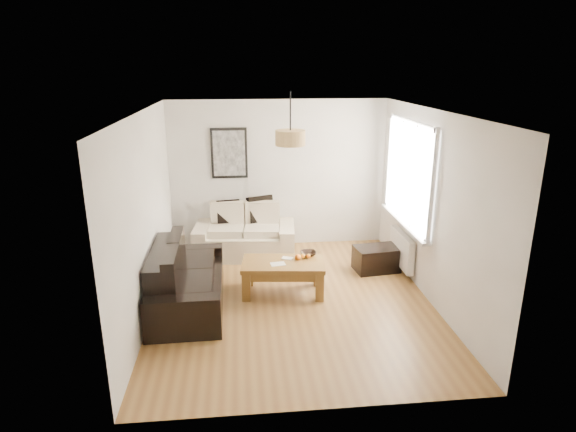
{
  "coord_description": "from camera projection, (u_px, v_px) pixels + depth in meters",
  "views": [
    {
      "loc": [
        -0.68,
        -6.02,
        3.16
      ],
      "look_at": [
        0.0,
        0.6,
        1.05
      ],
      "focal_mm": 29.92,
      "sensor_mm": 36.0,
      "label": 1
    }
  ],
  "objects": [
    {
      "name": "loveseat_cream",
      "position": [
        245.0,
        231.0,
        8.23
      ],
      "size": [
        1.77,
        1.08,
        0.84
      ],
      "primitive_type": null,
      "rotation": [
        0.0,
        0.0,
        -0.1
      ],
      "color": "beige",
      "rests_on": "floor"
    },
    {
      "name": "window_bay",
      "position": [
        410.0,
        173.0,
        7.18
      ],
      "size": [
        0.14,
        1.9,
        1.6
      ],
      "primitive_type": null,
      "color": "white",
      "rests_on": "wall_right"
    },
    {
      "name": "cushion_left",
      "position": [
        228.0,
        211.0,
        8.3
      ],
      "size": [
        0.41,
        0.18,
        0.4
      ],
      "primitive_type": "cube",
      "rotation": [
        0.0,
        0.0,
        0.14
      ],
      "color": "black",
      "rests_on": "loveseat_cream"
    },
    {
      "name": "ottoman",
      "position": [
        376.0,
        259.0,
        7.65
      ],
      "size": [
        0.74,
        0.52,
        0.39
      ],
      "primitive_type": "cube",
      "rotation": [
        0.0,
        0.0,
        0.13
      ],
      "color": "black",
      "rests_on": "floor"
    },
    {
      "name": "wall_back",
      "position": [
        278.0,
        175.0,
        8.47
      ],
      "size": [
        3.8,
        0.04,
        2.6
      ],
      "primitive_type": null,
      "color": "silver",
      "rests_on": "floor"
    },
    {
      "name": "orange_c",
      "position": [
        298.0,
        257.0,
        6.87
      ],
      "size": [
        0.11,
        0.11,
        0.09
      ],
      "primitive_type": "sphere",
      "rotation": [
        0.0,
        0.0,
        -0.22
      ],
      "color": "orange",
      "rests_on": "fruit_bowl"
    },
    {
      "name": "papers",
      "position": [
        278.0,
        264.0,
        6.73
      ],
      "size": [
        0.22,
        0.17,
        0.01
      ],
      "primitive_type": "cube",
      "rotation": [
        0.0,
        0.0,
        0.13
      ],
      "color": "silver",
      "rests_on": "coffee_table"
    },
    {
      "name": "coffee_table",
      "position": [
        283.0,
        277.0,
        6.89
      ],
      "size": [
        1.23,
        0.76,
        0.48
      ],
      "primitive_type": null,
      "rotation": [
        0.0,
        0.0,
        -0.11
      ],
      "color": "brown",
      "rests_on": "floor"
    },
    {
      "name": "wall_front",
      "position": [
        321.0,
        286.0,
        4.2
      ],
      "size": [
        3.8,
        0.04,
        2.6
      ],
      "primitive_type": null,
      "color": "silver",
      "rests_on": "floor"
    },
    {
      "name": "cushion_right",
      "position": [
        261.0,
        209.0,
        8.35
      ],
      "size": [
        0.47,
        0.29,
        0.45
      ],
      "primitive_type": "cube",
      "rotation": [
        0.0,
        0.0,
        0.37
      ],
      "color": "black",
      "rests_on": "loveseat_cream"
    },
    {
      "name": "fruit_bowl",
      "position": [
        308.0,
        254.0,
        7.04
      ],
      "size": [
        0.24,
        0.24,
        0.06
      ],
      "primitive_type": "imported",
      "rotation": [
        0.0,
        0.0,
        0.03
      ],
      "color": "black",
      "rests_on": "coffee_table"
    },
    {
      "name": "wall_left",
      "position": [
        146.0,
        216.0,
        6.15
      ],
      "size": [
        0.04,
        4.5,
        2.6
      ],
      "primitive_type": null,
      "color": "silver",
      "rests_on": "floor"
    },
    {
      "name": "orange_a",
      "position": [
        303.0,
        256.0,
        6.92
      ],
      "size": [
        0.07,
        0.07,
        0.06
      ],
      "primitive_type": "sphere",
      "rotation": [
        0.0,
        0.0,
        -0.08
      ],
      "color": "orange",
      "rests_on": "fruit_bowl"
    },
    {
      "name": "radiator",
      "position": [
        402.0,
        249.0,
        7.55
      ],
      "size": [
        0.1,
        0.9,
        0.52
      ],
      "primitive_type": "cube",
      "color": "white",
      "rests_on": "wall_right"
    },
    {
      "name": "floor",
      "position": [
        292.0,
        300.0,
        6.73
      ],
      "size": [
        4.5,
        4.5,
        0.0
      ],
      "primitive_type": "plane",
      "color": "brown",
      "rests_on": "ground"
    },
    {
      "name": "poster",
      "position": [
        229.0,
        153.0,
        8.24
      ],
      "size": [
        0.62,
        0.04,
        0.87
      ],
      "primitive_type": null,
      "color": "black",
      "rests_on": "wall_back"
    },
    {
      "name": "wall_right",
      "position": [
        431.0,
        207.0,
        6.52
      ],
      "size": [
        0.04,
        4.5,
        2.6
      ],
      "primitive_type": null,
      "color": "silver",
      "rests_on": "floor"
    },
    {
      "name": "pendant_shade",
      "position": [
        290.0,
        138.0,
        6.34
      ],
      "size": [
        0.4,
        0.4,
        0.2
      ],
      "primitive_type": "cylinder",
      "color": "tan",
      "rests_on": "ceiling"
    },
    {
      "name": "ceiling",
      "position": [
        293.0,
        111.0,
        5.94
      ],
      "size": [
        3.8,
        4.5,
        0.0
      ],
      "primitive_type": null,
      "color": "white",
      "rests_on": "floor"
    },
    {
      "name": "orange_b",
      "position": [
        309.0,
        256.0,
        6.91
      ],
      "size": [
        0.07,
        0.07,
        0.06
      ],
      "primitive_type": "sphere",
      "rotation": [
        0.0,
        0.0,
        -0.15
      ],
      "color": "orange",
      "rests_on": "fruit_bowl"
    },
    {
      "name": "sofa_leather",
      "position": [
        187.0,
        277.0,
        6.47
      ],
      "size": [
        0.96,
        1.92,
        0.82
      ],
      "primitive_type": null,
      "rotation": [
        0.0,
        0.0,
        1.59
      ],
      "color": "black",
      "rests_on": "floor"
    }
  ]
}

